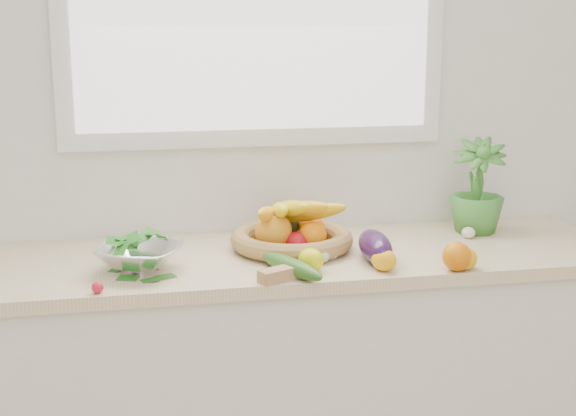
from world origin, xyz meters
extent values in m
cube|color=white|center=(0.00, 2.25, 1.35)|extent=(4.50, 0.02, 2.70)
cube|color=silver|center=(0.00, 1.95, 0.43)|extent=(2.20, 0.58, 0.86)
cube|color=beige|center=(0.00, 1.95, 0.88)|extent=(2.24, 0.62, 0.04)
sphere|color=orange|center=(0.50, 1.67, 0.94)|extent=(0.10, 0.10, 0.09)
ellipsoid|color=#D7D70B|center=(0.08, 1.75, 0.93)|extent=(0.10, 0.11, 0.07)
ellipsoid|color=#F1A40D|center=(0.53, 1.68, 0.93)|extent=(0.10, 0.10, 0.06)
ellipsoid|color=#FAAA0D|center=(0.29, 1.71, 0.93)|extent=(0.10, 0.10, 0.07)
sphere|color=#AE0D18|center=(0.08, 1.92, 0.94)|extent=(0.08, 0.08, 0.07)
cube|color=tan|center=(-0.03, 1.68, 0.92)|extent=(0.12, 0.09, 0.04)
ellipsoid|color=silver|center=(0.13, 1.82, 0.92)|extent=(0.06, 0.06, 0.05)
ellipsoid|color=white|center=(0.68, 2.00, 0.92)|extent=(0.05, 0.05, 0.04)
ellipsoid|color=silver|center=(0.17, 1.85, 0.92)|extent=(0.06, 0.06, 0.04)
ellipsoid|color=#2C103B|center=(0.29, 1.80, 0.95)|extent=(0.10, 0.24, 0.09)
ellipsoid|color=#1F4F17|center=(0.02, 1.72, 0.93)|extent=(0.17, 0.28, 0.05)
sphere|color=red|center=(-0.52, 1.67, 0.92)|extent=(0.04, 0.04, 0.03)
imported|color=#3E8530|center=(0.74, 2.08, 1.06)|extent=(0.24, 0.24, 0.33)
cylinder|color=tan|center=(0.07, 1.99, 0.91)|extent=(0.41, 0.41, 0.01)
torus|color=#B0874E|center=(0.07, 1.99, 0.93)|extent=(0.48, 0.48, 0.06)
sphere|color=orange|center=(0.01, 1.96, 0.97)|extent=(0.14, 0.14, 0.12)
sphere|color=orange|center=(0.13, 1.93, 0.96)|extent=(0.11, 0.11, 0.09)
sphere|color=#FB6207|center=(0.15, 2.03, 0.95)|extent=(0.10, 0.10, 0.09)
ellipsoid|color=black|center=(0.06, 2.06, 0.97)|extent=(0.12, 0.12, 0.12)
ellipsoid|color=#FFAE15|center=(0.00, 1.98, 1.02)|extent=(0.15, 0.26, 0.11)
ellipsoid|color=#FFF315|center=(0.03, 1.98, 1.03)|extent=(0.06, 0.26, 0.11)
ellipsoid|color=yellow|center=(0.06, 1.98, 1.04)|extent=(0.11, 0.27, 0.11)
ellipsoid|color=#FFB115|center=(0.10, 1.98, 1.03)|extent=(0.18, 0.25, 0.11)
ellipsoid|color=gold|center=(0.13, 1.98, 1.02)|extent=(0.24, 0.20, 0.11)
cylinder|color=silver|center=(-0.41, 1.85, 0.91)|extent=(0.13, 0.13, 0.02)
imported|color=white|center=(-0.41, 1.85, 0.95)|extent=(0.32, 0.32, 0.06)
ellipsoid|color=#246218|center=(-0.41, 1.85, 0.99)|extent=(0.24, 0.24, 0.07)
camera|label=1|loc=(-0.43, -0.43, 1.61)|focal=50.00mm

